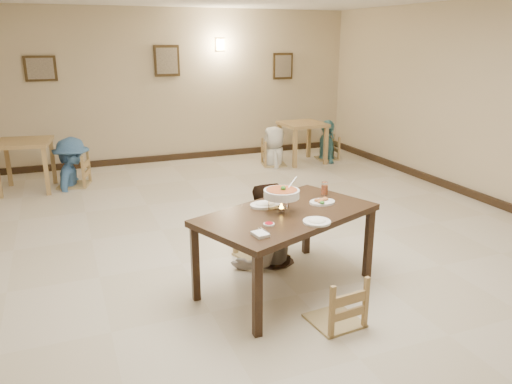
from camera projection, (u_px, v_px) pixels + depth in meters
name	position (u px, v px, depth m)	size (l,w,h in m)	color
floor	(256.00, 252.00, 5.90)	(10.00, 10.00, 0.00)	beige
wall_back	(163.00, 87.00, 9.90)	(10.00, 10.00, 0.00)	#C8B592
baseboard_back	(167.00, 158.00, 10.29)	(8.00, 0.06, 0.12)	black
baseboard_right	(508.00, 207.00, 7.28)	(0.06, 10.00, 0.12)	black
picture_a	(40.00, 69.00, 8.96)	(0.55, 0.04, 0.45)	#332512
picture_b	(167.00, 61.00, 9.75)	(0.50, 0.04, 0.60)	#332512
picture_c	(283.00, 66.00, 10.67)	(0.45, 0.04, 0.55)	#332512
wall_sconce	(220.00, 45.00, 10.05)	(0.16, 0.05, 0.22)	#FFD88C
main_table	(287.00, 220.00, 4.85)	(1.96, 1.54, 0.81)	#332012
chair_far	(261.00, 214.00, 5.63)	(0.49, 0.49, 1.04)	tan
chair_near	(337.00, 276.00, 4.31)	(0.43, 0.43, 0.91)	tan
main_diner	(265.00, 184.00, 5.41)	(0.88, 0.69, 1.81)	gray
curry_warmer	(282.00, 194.00, 4.78)	(0.39, 0.34, 0.31)	silver
rice_plate_far	(266.00, 205.00, 4.99)	(0.32, 0.32, 0.07)	white
rice_plate_near	(317.00, 221.00, 4.54)	(0.26, 0.26, 0.06)	white
fried_plate	(322.00, 202.00, 5.07)	(0.27, 0.27, 0.06)	white
chili_dish	(269.00, 224.00, 4.48)	(0.10, 0.10, 0.02)	white
napkin_cutlery	(260.00, 234.00, 4.24)	(0.15, 0.23, 0.03)	white
drink_glass	(325.00, 189.00, 5.34)	(0.07, 0.07, 0.14)	white
bg_table_left	(24.00, 149.00, 8.10)	(0.95, 0.95, 0.84)	#A4814E
bg_table_right	(303.00, 130.00, 9.98)	(0.83, 0.83, 0.81)	#A4814E
bg_chair_lr	(71.00, 156.00, 8.41)	(0.49, 0.49, 1.04)	tan
bg_chair_rl	(274.00, 141.00, 9.82)	(0.45, 0.45, 0.96)	tan
bg_chair_rr	(328.00, 138.00, 10.33)	(0.43, 0.43, 0.91)	tan
bg_diner_b	(69.00, 138.00, 8.32)	(1.08, 0.62, 1.67)	#4C77A7
bg_diner_c	(274.00, 127.00, 9.73)	(0.75, 0.49, 1.54)	silver
bg_diner_d	(328.00, 120.00, 10.22)	(0.96, 0.40, 1.63)	teal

